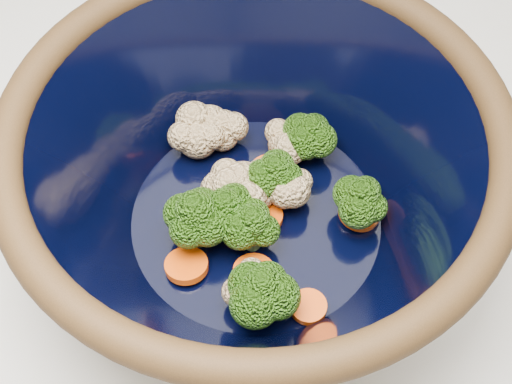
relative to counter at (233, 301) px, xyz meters
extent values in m
cube|color=silver|center=(0.00, 0.00, 0.00)|extent=(1.20, 1.20, 0.90)
cylinder|color=black|center=(0.11, -0.12, 0.46)|extent=(0.20, 0.20, 0.01)
torus|color=black|center=(0.11, -0.12, 0.59)|extent=(0.33, 0.33, 0.02)
cylinder|color=black|center=(0.11, -0.12, 0.48)|extent=(0.19, 0.19, 0.00)
cylinder|color=#608442|center=(0.10, -0.14, 0.49)|extent=(0.01, 0.01, 0.02)
ellipsoid|color=#3C6E15|center=(0.10, -0.14, 0.51)|extent=(0.04, 0.04, 0.03)
cylinder|color=#608442|center=(0.16, -0.18, 0.49)|extent=(0.01, 0.01, 0.02)
ellipsoid|color=#3C6E15|center=(0.16, -0.18, 0.52)|extent=(0.04, 0.04, 0.04)
cylinder|color=#608442|center=(0.12, -0.14, 0.49)|extent=(0.01, 0.01, 0.02)
ellipsoid|color=#3C6E15|center=(0.12, -0.14, 0.51)|extent=(0.04, 0.04, 0.03)
cylinder|color=#608442|center=(0.09, -0.16, 0.49)|extent=(0.01, 0.01, 0.02)
ellipsoid|color=#3C6E15|center=(0.09, -0.16, 0.52)|extent=(0.05, 0.05, 0.04)
cylinder|color=#608442|center=(0.18, -0.08, 0.49)|extent=(0.01, 0.01, 0.02)
ellipsoid|color=#3C6E15|center=(0.18, -0.08, 0.51)|extent=(0.04, 0.04, 0.03)
cylinder|color=#608442|center=(0.12, -0.05, 0.49)|extent=(0.01, 0.01, 0.02)
ellipsoid|color=#3C6E15|center=(0.12, -0.05, 0.51)|extent=(0.04, 0.04, 0.03)
cylinder|color=#608442|center=(0.11, -0.09, 0.49)|extent=(0.01, 0.01, 0.02)
ellipsoid|color=#3C6E15|center=(0.11, -0.09, 0.51)|extent=(0.04, 0.04, 0.03)
sphere|color=beige|center=(0.10, -0.06, 0.50)|extent=(0.03, 0.03, 0.03)
sphere|color=beige|center=(0.10, -0.13, 0.50)|extent=(0.03, 0.03, 0.03)
sphere|color=beige|center=(0.10, -0.11, 0.50)|extent=(0.03, 0.03, 0.03)
sphere|color=beige|center=(0.12, -0.09, 0.50)|extent=(0.03, 0.03, 0.03)
sphere|color=beige|center=(0.14, -0.18, 0.50)|extent=(0.03, 0.03, 0.03)
sphere|color=beige|center=(0.09, -0.11, 0.50)|extent=(0.03, 0.03, 0.03)
sphere|color=beige|center=(0.04, -0.07, 0.50)|extent=(0.03, 0.03, 0.03)
sphere|color=beige|center=(0.04, -0.09, 0.50)|extent=(0.03, 0.03, 0.03)
sphere|color=beige|center=(0.10, -0.13, 0.50)|extent=(0.03, 0.03, 0.03)
sphere|color=beige|center=(0.05, -0.07, 0.50)|extent=(0.03, 0.03, 0.03)
sphere|color=beige|center=(0.11, -0.09, 0.50)|extent=(0.03, 0.03, 0.03)
sphere|color=beige|center=(0.08, -0.12, 0.50)|extent=(0.03, 0.03, 0.03)
cylinder|color=#F44C0A|center=(0.09, -0.18, 0.49)|extent=(0.03, 0.03, 0.01)
cylinder|color=#F44C0A|center=(0.11, -0.08, 0.49)|extent=(0.03, 0.03, 0.01)
cylinder|color=#F44C0A|center=(0.18, -0.16, 0.49)|extent=(0.03, 0.03, 0.01)
cylinder|color=#F44C0A|center=(0.18, -0.08, 0.49)|extent=(0.03, 0.03, 0.01)
cylinder|color=#F44C0A|center=(0.14, -0.16, 0.49)|extent=(0.03, 0.03, 0.01)
cylinder|color=#F44C0A|center=(0.12, -0.12, 0.49)|extent=(0.03, 0.03, 0.01)
cylinder|color=#F44C0A|center=(0.10, -0.08, 0.49)|extent=(0.03, 0.03, 0.01)
camera|label=1|loc=(0.26, -0.36, 0.93)|focal=50.00mm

